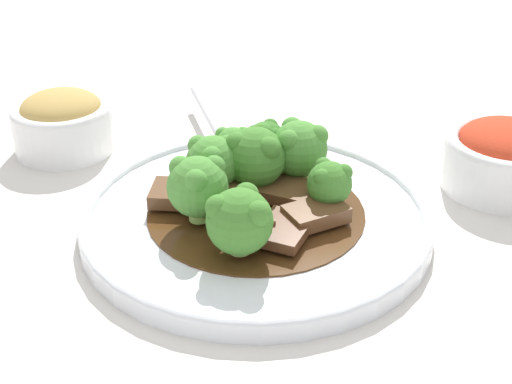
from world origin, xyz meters
name	(u,v)px	position (x,y,z in m)	size (l,w,h in m)	color
ground_plane	(256,227)	(0.00, 0.00, 0.00)	(4.00, 4.00, 0.00)	silver
main_plate	(256,217)	(0.00, 0.00, 0.01)	(0.29, 0.29, 0.02)	white
beef_strip_0	(294,192)	(-0.02, 0.03, 0.02)	(0.07, 0.08, 0.01)	brown
beef_strip_1	(246,207)	(0.01, -0.01, 0.03)	(0.08, 0.05, 0.01)	brown
beef_strip_2	(316,214)	(0.02, 0.05, 0.03)	(0.05, 0.06, 0.01)	brown
beef_strip_3	(183,194)	(-0.01, -0.06, 0.02)	(0.04, 0.06, 0.01)	brown
beef_strip_4	(284,230)	(0.04, 0.02, 0.02)	(0.06, 0.05, 0.01)	#56331E
broccoli_floret_0	(213,161)	(-0.03, -0.04, 0.05)	(0.05, 0.05, 0.05)	#8EB756
broccoli_floret_1	(256,156)	(-0.04, 0.00, 0.05)	(0.05, 0.05, 0.06)	#7FA84C
broccoli_floret_2	(329,182)	(0.00, 0.06, 0.04)	(0.04, 0.04, 0.04)	#7FA84C
broccoli_floret_3	(198,185)	(0.02, -0.05, 0.05)	(0.05, 0.05, 0.05)	#8EB756
broccoli_floret_4	(240,220)	(0.06, -0.01, 0.05)	(0.05, 0.05, 0.05)	#8EB756
broccoli_floret_5	(299,148)	(-0.05, 0.04, 0.05)	(0.05, 0.05, 0.05)	#7FA84C
broccoli_floret_6	(233,146)	(-0.06, -0.02, 0.05)	(0.03, 0.03, 0.04)	#7FA84C
broccoli_floret_7	(266,142)	(-0.07, 0.01, 0.05)	(0.04, 0.04, 0.05)	#8EB756
serving_spoon	(230,154)	(-0.09, -0.02, 0.03)	(0.22, 0.08, 0.01)	silver
side_bowl_kimchi	(505,156)	(-0.06, 0.23, 0.03)	(0.11, 0.11, 0.06)	white
side_bowl_appetizer	(63,122)	(-0.15, -0.19, 0.03)	(0.10, 0.10, 0.06)	white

